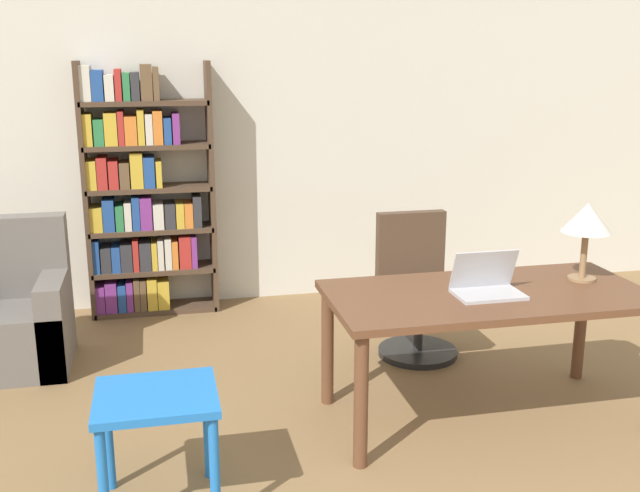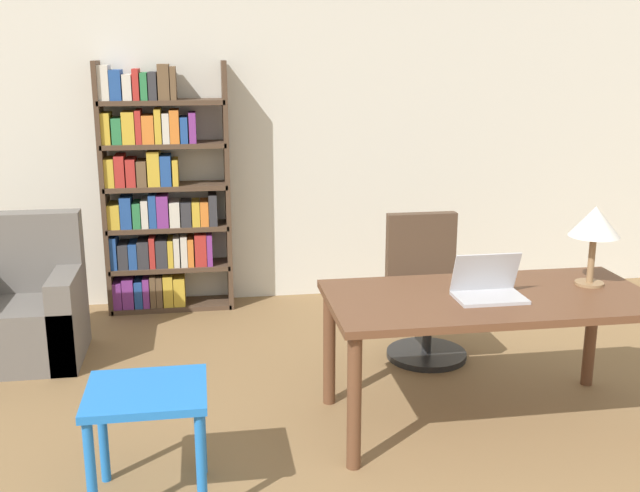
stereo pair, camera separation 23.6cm
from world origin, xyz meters
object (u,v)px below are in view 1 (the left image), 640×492
office_chair (416,292)px  armchair (9,320)px  side_table_blue (157,415)px  laptop (487,285)px  bookshelf (141,198)px  desk (487,308)px  table_lamp (587,220)px

office_chair → armchair: (-2.61, 0.33, -0.11)m
office_chair → armchair: armchair is taller
side_table_blue → armchair: (-0.91, 1.78, -0.13)m
laptop → armchair: 2.98m
side_table_blue → armchair: armchair is taller
office_chair → bookshelf: 2.20m
desk → armchair: 2.97m
desk → laptop: 0.15m
table_lamp → side_table_blue: size_ratio=0.80×
office_chair → side_table_blue: size_ratio=1.71×
laptop → table_lamp: table_lamp is taller
desk → table_lamp: table_lamp is taller
desk → armchair: size_ratio=1.82×
desk → bookshelf: bookshelf is taller
table_lamp → side_table_blue: table_lamp is taller
table_lamp → office_chair: table_lamp is taller
desk → laptop: bearing=-127.5°
office_chair → desk: bearing=-87.3°
bookshelf → office_chair: bearing=-34.6°
laptop → desk: bearing=52.5°
desk → side_table_blue: desk is taller
armchair → bookshelf: bookshelf is taller
desk → bookshelf: bearing=129.6°
desk → table_lamp: 0.75m
laptop → armchair: size_ratio=0.37×
side_table_blue → bookshelf: bearing=91.4°
side_table_blue → table_lamp: bearing=13.6°
table_lamp → armchair: (-3.26, 1.21, -0.75)m
armchair → side_table_blue: bearing=-63.0°
desk → bookshelf: (-1.81, 2.19, 0.26)m
laptop → table_lamp: 0.71m
office_chair → armchair: bearing=172.7°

